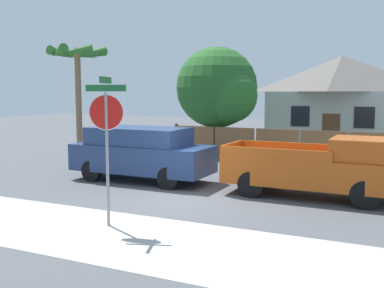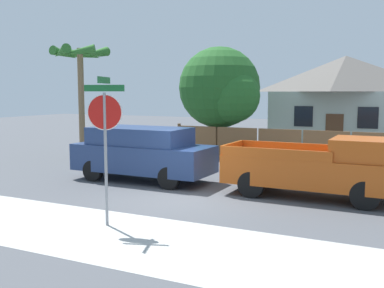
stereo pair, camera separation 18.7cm
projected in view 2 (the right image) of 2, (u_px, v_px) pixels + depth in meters
name	position (u px, v px, depth m)	size (l,w,h in m)	color
ground_plane	(179.00, 199.00, 13.21)	(80.00, 80.00, 0.00)	#4C4F54
sidewalk_strip	(104.00, 233.00, 9.99)	(36.00, 3.20, 0.01)	#B2B2AD
wooden_fence	(302.00, 146.00, 20.17)	(12.58, 0.12, 1.55)	brown
house	(344.00, 99.00, 26.64)	(7.82, 7.72, 5.27)	#B2C1B7
oak_tree	(222.00, 89.00, 22.69)	(4.33, 4.13, 5.44)	brown
palm_tree	(80.00, 62.00, 20.92)	(2.60, 2.81, 5.27)	brown
red_suv	(142.00, 152.00, 15.88)	(5.01, 2.03, 1.90)	navy
orange_pickup	(319.00, 168.00, 13.23)	(5.17, 1.95, 1.84)	#B74C14
stop_sign	(105.00, 125.00, 10.33)	(0.90, 0.81, 3.48)	gray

